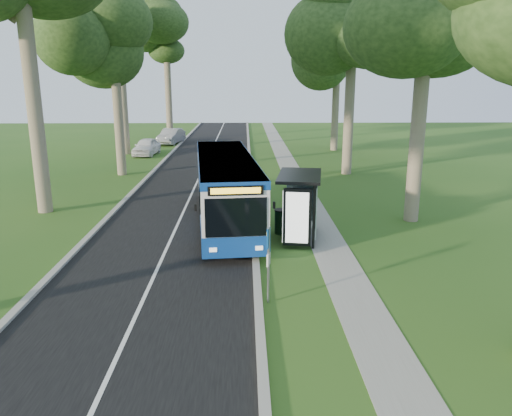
# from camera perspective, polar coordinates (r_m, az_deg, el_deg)

# --- Properties ---
(ground) EXTENTS (120.00, 120.00, 0.00)m
(ground) POSITION_cam_1_polar(r_m,az_deg,el_deg) (17.89, 0.01, -6.86)
(ground) COLOR #2A541A
(ground) RESTS_ON ground
(road) EXTENTS (7.00, 100.00, 0.02)m
(road) POSITION_cam_1_polar(r_m,az_deg,el_deg) (27.62, -7.74, 0.77)
(road) COLOR black
(road) RESTS_ON ground
(kerb_east) EXTENTS (0.25, 100.00, 0.12)m
(kerb_east) POSITION_cam_1_polar(r_m,az_deg,el_deg) (27.43, -0.46, 0.92)
(kerb_east) COLOR #9E9B93
(kerb_east) RESTS_ON ground
(kerb_west) EXTENTS (0.25, 100.00, 0.12)m
(kerb_west) POSITION_cam_1_polar(r_m,az_deg,el_deg) (28.22, -14.82, 0.82)
(kerb_west) COLOR #9E9B93
(kerb_west) RESTS_ON ground
(centre_line) EXTENTS (0.12, 100.00, 0.00)m
(centre_line) POSITION_cam_1_polar(r_m,az_deg,el_deg) (27.61, -7.74, 0.80)
(centre_line) COLOR white
(centre_line) RESTS_ON road
(footpath) EXTENTS (1.50, 100.00, 0.02)m
(footpath) POSITION_cam_1_polar(r_m,az_deg,el_deg) (27.65, 5.77, 0.85)
(footpath) COLOR gray
(footpath) RESTS_ON ground
(bus) EXTENTS (3.57, 11.85, 3.09)m
(bus) POSITION_cam_1_polar(r_m,az_deg,el_deg) (23.10, -3.47, 2.21)
(bus) COLOR white
(bus) RESTS_ON ground
(bus_stop_sign) EXTENTS (0.13, 0.33, 2.37)m
(bus_stop_sign) POSITION_cam_1_polar(r_m,az_deg,el_deg) (14.72, 1.43, -5.49)
(bus_stop_sign) COLOR gray
(bus_stop_sign) RESTS_ON ground
(bus_shelter) EXTENTS (2.19, 3.41, 2.73)m
(bus_shelter) POSITION_cam_1_polar(r_m,az_deg,el_deg) (20.31, 5.52, 1.40)
(bus_shelter) COLOR black
(bus_shelter) RESTS_ON ground
(litter_bin) EXTENTS (0.62, 0.62, 1.08)m
(litter_bin) POSITION_cam_1_polar(r_m,az_deg,el_deg) (21.63, 2.90, -1.53)
(litter_bin) COLOR black
(litter_bin) RESTS_ON ground
(car_white) EXTENTS (2.10, 4.48, 1.48)m
(car_white) POSITION_cam_1_polar(r_m,az_deg,el_deg) (45.13, -12.41, 6.87)
(car_white) COLOR white
(car_white) RESTS_ON ground
(car_silver) EXTENTS (2.52, 4.96, 1.56)m
(car_silver) POSITION_cam_1_polar(r_m,az_deg,el_deg) (52.45, -9.68, 8.08)
(car_silver) COLOR #96999D
(car_silver) RESTS_ON ground
(tree_west_c) EXTENTS (5.20, 5.20, 12.75)m
(tree_west_c) POSITION_cam_1_polar(r_m,az_deg,el_deg) (35.83, -16.08, 18.73)
(tree_west_c) COLOR #7A6B56
(tree_west_c) RESTS_ON ground
(tree_west_e) EXTENTS (5.20, 5.20, 15.97)m
(tree_west_e) POSITION_cam_1_polar(r_m,az_deg,el_deg) (55.50, -10.31, 19.83)
(tree_west_e) COLOR #7A6B56
(tree_west_e) RESTS_ON ground
(tree_east_c) EXTENTS (5.20, 5.20, 15.30)m
(tree_east_c) POSITION_cam_1_polar(r_m,az_deg,el_deg) (35.71, 11.15, 22.04)
(tree_east_c) COLOR #7A6B56
(tree_east_c) RESTS_ON ground
(tree_east_d) EXTENTS (5.20, 5.20, 13.87)m
(tree_east_d) POSITION_cam_1_polar(r_m,az_deg,el_deg) (47.54, 9.38, 18.92)
(tree_east_d) COLOR #7A6B56
(tree_east_d) RESTS_ON ground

